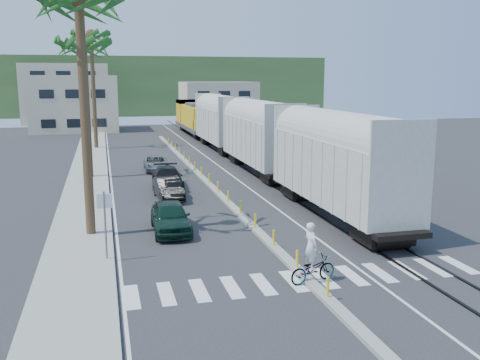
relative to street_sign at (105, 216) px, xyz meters
name	(u,v)px	position (x,y,z in m)	size (l,w,h in m)	color
ground	(288,263)	(7.30, -2.00, -1.97)	(140.00, 140.00, 0.00)	#28282B
sidewalk	(89,171)	(-1.20, 23.00, -1.90)	(3.00, 90.00, 0.15)	gray
rails	(239,160)	(12.30, 26.00, -1.94)	(1.56, 100.00, 0.06)	black
median	(202,177)	(7.30, 17.96, -1.88)	(0.45, 60.00, 0.85)	gray
crosswalk	(306,280)	(7.30, -4.00, -1.97)	(14.00, 2.20, 0.01)	silver
lane_markings	(166,169)	(5.15, 23.00, -1.97)	(9.42, 90.00, 0.01)	silver
freight_train	(241,130)	(12.30, 25.06, 0.93)	(3.00, 60.94, 5.85)	#B3B0A4
palm_trees	(86,34)	(-0.80, 20.70, 8.84)	(3.50, 37.20, 13.75)	brown
street_sign	(105,216)	(0.00, 0.00, 0.00)	(0.60, 0.08, 3.00)	slate
buildings	(106,98)	(0.89, 69.66, 2.39)	(38.00, 27.00, 10.00)	#BCB296
hillside	(135,86)	(7.30, 98.00, 4.03)	(80.00, 20.00, 12.00)	#385628
car_lead	(170,217)	(3.14, 3.80, -1.20)	(1.90, 4.54, 1.53)	black
car_second	(168,189)	(3.92, 11.19, -1.28)	(1.69, 4.24, 1.37)	black
car_third	(167,178)	(4.27, 14.58, -1.24)	(2.34, 5.14, 1.46)	black
car_rear	(156,163)	(4.27, 22.29, -1.38)	(2.06, 4.32, 1.19)	#949698
cyclist	(312,264)	(7.43, -4.25, -1.24)	(1.61, 2.27, 2.33)	#9EA0A5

